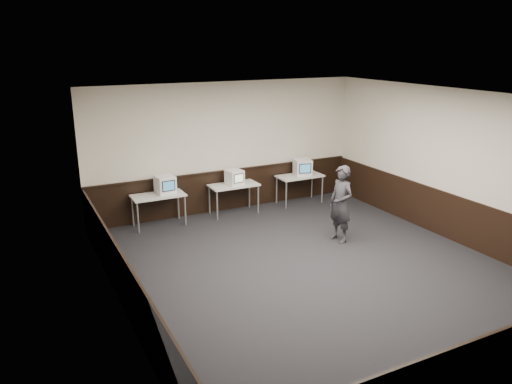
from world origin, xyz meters
TOP-DOWN VIEW (x-y plane):
  - floor at (0.00, 0.00)m, footprint 8.00×8.00m
  - ceiling at (0.00, 0.00)m, footprint 8.00×8.00m
  - back_wall at (0.00, 4.00)m, footprint 7.00×0.00m
  - left_wall at (-3.50, 0.00)m, footprint 0.00×8.00m
  - right_wall at (3.50, 0.00)m, footprint 0.00×8.00m
  - wainscot_back at (0.00, 3.98)m, footprint 6.98×0.04m
  - wainscot_front at (0.00, -3.98)m, footprint 6.98×0.04m
  - wainscot_left at (-3.48, 0.00)m, footprint 0.04×7.98m
  - wainscot_right at (3.48, 0.00)m, footprint 0.04×7.98m
  - wainscot_rail at (0.00, 3.96)m, footprint 6.98×0.06m
  - desk_left at (-1.90, 3.60)m, footprint 1.20×0.60m
  - desk_center at (0.00, 3.60)m, footprint 1.20×0.60m
  - desk_right at (1.90, 3.60)m, footprint 1.20×0.60m
  - emac_left at (-1.71, 3.64)m, footprint 0.44×0.47m
  - emac_center at (0.02, 3.58)m, footprint 0.41×0.43m
  - emac_right at (1.97, 3.59)m, footprint 0.52×0.54m
  - person at (1.28, 0.96)m, footprint 0.47×0.65m

SIDE VIEW (x-z plane):
  - floor at x=0.00m, z-range 0.00..0.00m
  - wainscot_back at x=0.00m, z-range 0.00..1.00m
  - wainscot_front at x=0.00m, z-range 0.00..1.00m
  - wainscot_left at x=-3.48m, z-range 0.00..1.00m
  - wainscot_right at x=3.48m, z-range 0.00..1.00m
  - desk_left at x=-1.90m, z-range 0.30..1.05m
  - desk_center at x=0.00m, z-range 0.30..1.05m
  - desk_right at x=1.90m, z-range 0.30..1.05m
  - person at x=1.28m, z-range 0.00..1.65m
  - emac_center at x=0.02m, z-range 0.75..1.12m
  - emac_left at x=-1.71m, z-range 0.75..1.16m
  - emac_right at x=1.97m, z-range 0.75..1.17m
  - wainscot_rail at x=0.00m, z-range 1.00..1.04m
  - back_wall at x=0.00m, z-range -1.90..5.10m
  - left_wall at x=-3.50m, z-range -2.40..5.60m
  - right_wall at x=3.50m, z-range -2.40..5.60m
  - ceiling at x=0.00m, z-range 3.20..3.20m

